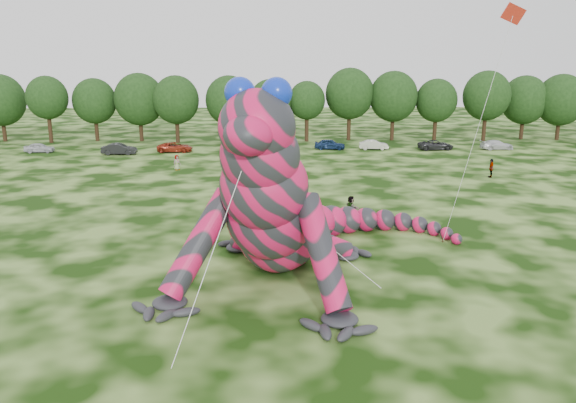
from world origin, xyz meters
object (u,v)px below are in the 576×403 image
Objects in this scene: tree_4 at (95,110)px; tree_10 at (349,104)px; tree_2 at (1,108)px; tree_13 at (486,106)px; car_1 at (119,149)px; spectator_3 at (491,168)px; tree_15 at (560,107)px; tree_9 at (307,111)px; spectator_1 at (273,185)px; tree_7 at (229,109)px; car_4 at (330,144)px; car_3 at (251,148)px; car_7 at (497,145)px; tree_8 at (270,111)px; spectator_4 at (177,163)px; car_2 at (175,147)px; car_5 at (374,145)px; tree_5 at (140,107)px; inflatable_gecko at (284,173)px; car_6 at (436,145)px; tree_3 at (48,110)px; tree_11 at (393,106)px; tree_12 at (436,110)px; spectator_5 at (351,207)px; tree_14 at (524,108)px; tree_6 at (176,109)px; car_0 at (39,148)px.

tree_4 is 37.04m from tree_10.
tree_2 is at bearing 179.79° from tree_10.
car_1 is (-50.29, -11.12, -4.36)m from tree_13.
tree_15 is at bearing 153.16° from spectator_3.
tree_9 reaches higher than spectator_1.
tree_7 reaches higher than car_4.
car_7 is at bearing -80.81° from car_3.
spectator_1 is at bearing -89.65° from tree_8.
car_2 is at bearing 59.96° from spectator_4.
car_5 is 2.10× the size of spectator_1.
tree_2 is at bearing 55.97° from car_1.
spectator_1 is (-11.41, -35.19, -4.34)m from tree_10.
tree_2 is at bearing 177.38° from tree_8.
tree_5 is at bearing -0.94° from tree_2.
tree_4 is at bearing 86.97° from spectator_1.
car_4 is at bearing 95.08° from inflatable_gecko.
tree_13 is at bearing -52.35° from car_6.
tree_5 is 1.02× the size of tree_15.
tree_3 reaches higher than tree_9.
tree_11 is 39.31m from spectator_1.
tree_13 reaches higher than tree_12.
tree_9 is at bearing -22.30° from spectator_5.
tree_9 is at bearing 2.78° from tree_7.
tree_14 is 31.48m from car_4.
car_6 is at bearing -13.56° from tree_5.
tree_11 reaches higher than car_7.
spectator_4 is at bearing 124.61° from inflatable_gecko.
tree_2 is 62.21m from spectator_5.
tree_14 is at bearing -0.03° from tree_2.
tree_5 is 0.97× the size of tree_11.
tree_3 is 17.21m from car_1.
car_7 is 2.30× the size of spectator_3.
tree_15 reaches higher than car_5.
tree_14 is at bearing 2.29° from tree_6.
tree_14 is at bearing -61.58° from car_6.
tree_12 is 14.16m from car_5.
tree_10 is 26.07m from tree_14.
tree_11 is 48.89m from car_0.
spectator_4 is (3.27, -21.26, -3.93)m from tree_6.
tree_5 is 13.12m from car_1.
tree_15 is at bearing -0.62° from tree_5.
tree_3 is (7.30, -1.69, -0.10)m from tree_2.
tree_14 is at bearing -77.72° from car_2.
tree_8 is at bearing 105.25° from inflatable_gecko.
car_4 is 22.77m from spectator_4.
tree_3 is at bearing 94.45° from spectator_4.
tree_11 reaches higher than tree_12.
tree_7 is at bearing -7.19° from spectator_5.
tree_10 reaches higher than spectator_3.
tree_7 is (25.64, -0.26, 0.02)m from tree_3.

